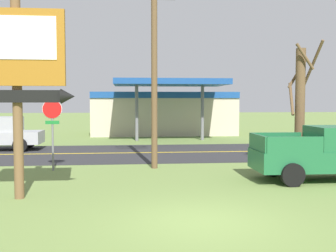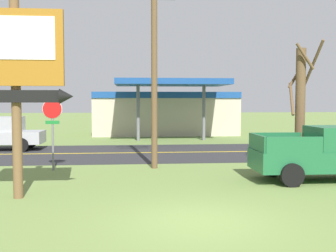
# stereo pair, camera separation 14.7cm
# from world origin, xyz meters

# --- Properties ---
(ground_plane) EXTENTS (180.00, 180.00, 0.00)m
(ground_plane) POSITION_xyz_m (0.00, 0.00, 0.00)
(ground_plane) COLOR olive
(road_asphalt) EXTENTS (140.00, 8.00, 0.02)m
(road_asphalt) POSITION_xyz_m (0.00, 13.00, 0.01)
(road_asphalt) COLOR #2B2B2D
(road_asphalt) RESTS_ON ground
(road_centre_line) EXTENTS (126.00, 0.20, 0.01)m
(road_centre_line) POSITION_xyz_m (0.00, 13.00, 0.02)
(road_centre_line) COLOR gold
(road_centre_line) RESTS_ON road_asphalt
(motel_sign) EXTENTS (3.09, 0.54, 5.81)m
(motel_sign) POSITION_xyz_m (-4.87, 2.70, 3.88)
(motel_sign) COLOR brown
(motel_sign) RESTS_ON ground
(stop_sign) EXTENTS (0.80, 0.08, 2.95)m
(stop_sign) POSITION_xyz_m (-4.81, 7.64, 2.03)
(stop_sign) COLOR slate
(stop_sign) RESTS_ON ground
(utility_pole) EXTENTS (1.98, 0.26, 8.49)m
(utility_pole) POSITION_xyz_m (-0.60, 7.86, 4.55)
(utility_pole) COLOR brown
(utility_pole) RESTS_ON ground
(bare_tree) EXTENTS (1.25, 1.30, 5.36)m
(bare_tree) POSITION_xyz_m (5.42, 6.92, 2.67)
(bare_tree) COLOR brown
(bare_tree) RESTS_ON ground
(gas_station) EXTENTS (12.00, 11.50, 4.40)m
(gas_station) POSITION_xyz_m (1.33, 25.70, 1.94)
(gas_station) COLOR beige
(gas_station) RESTS_ON ground
(pickup_green_parked_on_lawn) EXTENTS (5.23, 2.30, 1.96)m
(pickup_green_parked_on_lawn) POSITION_xyz_m (5.47, 4.61, 0.96)
(pickup_green_parked_on_lawn) COLOR #1E6038
(pickup_green_parked_on_lawn) RESTS_ON ground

